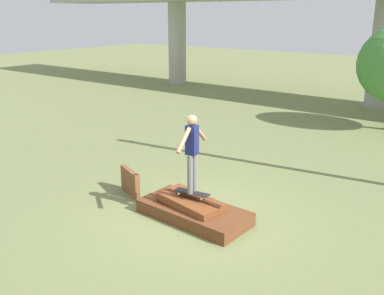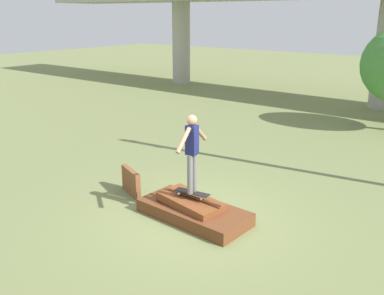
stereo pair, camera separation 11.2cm
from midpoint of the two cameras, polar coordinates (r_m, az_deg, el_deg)
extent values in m
plane|color=olive|center=(9.48, 0.58, -9.40)|extent=(80.00, 80.00, 0.00)
cube|color=brown|center=(9.41, 0.58, -8.62)|extent=(2.50, 1.25, 0.29)
cube|color=brown|center=(9.34, 0.15, -7.27)|extent=(1.55, 0.91, 0.24)
cylinder|color=brown|center=(9.26, 0.59, -6.67)|extent=(1.43, 0.06, 0.06)
cube|color=brown|center=(10.64, -7.83, -4.56)|extent=(0.89, 0.46, 0.64)
cube|color=black|center=(9.23, 0.35, -6.01)|extent=(0.82, 0.31, 0.01)
cylinder|color=silver|center=(9.20, 2.13, -6.47)|extent=(0.06, 0.04, 0.05)
cylinder|color=silver|center=(9.06, 1.62, -6.86)|extent=(0.06, 0.04, 0.05)
cylinder|color=silver|center=(9.45, -0.87, -5.79)|extent=(0.06, 0.04, 0.05)
cylinder|color=silver|center=(9.32, -1.42, -6.15)|extent=(0.06, 0.04, 0.05)
cylinder|color=slate|center=(9.14, 0.62, -3.31)|extent=(0.12, 0.12, 0.86)
cylinder|color=slate|center=(9.00, 0.09, -3.64)|extent=(0.12, 0.12, 0.86)
cube|color=#191E51|center=(8.83, 0.36, 1.02)|extent=(0.25, 0.24, 0.62)
sphere|color=#A37556|center=(8.72, 0.37, 3.67)|extent=(0.22, 0.22, 0.22)
cylinder|color=#A37556|center=(9.09, 1.41, 2.00)|extent=(0.16, 0.53, 0.46)
cylinder|color=#A37556|center=(8.53, -0.75, 0.95)|extent=(0.16, 0.53, 0.46)
cylinder|color=#A8A59E|center=(27.35, -1.33, 13.71)|extent=(1.10, 1.10, 4.96)
camera|label=1|loc=(0.06, -89.64, 0.11)|focal=40.00mm
camera|label=2|loc=(0.06, 90.36, -0.11)|focal=40.00mm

